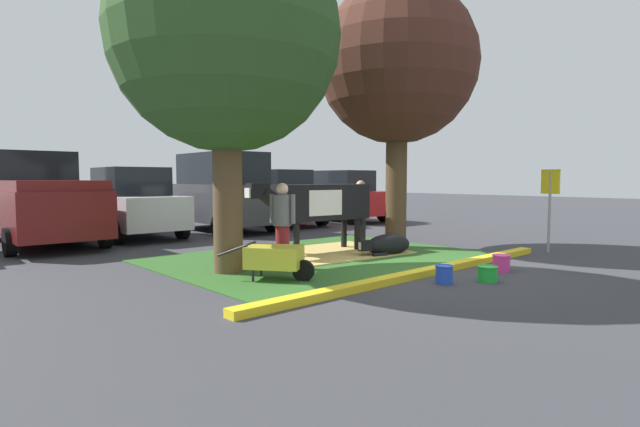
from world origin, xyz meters
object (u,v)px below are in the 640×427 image
(bucket_green, at_px, (488,273))
(sedan_red, at_px, (343,196))
(shade_tree_left, at_px, (225,38))
(parking_sign, at_px, (550,194))
(cow_holstein, at_px, (318,203))
(hatchback_white, at_px, (131,203))
(calf_lying, at_px, (387,245))
(person_visitor_near, at_px, (361,211))
(pickup_truck_maroon, at_px, (41,201))
(shade_tree_right, at_px, (397,65))
(wheelbarrow, at_px, (276,258))
(suv_dark_grey, at_px, (222,192))
(sedan_blue, at_px, (278,198))
(bucket_pink, at_px, (501,263))
(person_handler, at_px, (282,223))
(bucket_blue, at_px, (444,274))

(bucket_green, xyz_separation_m, sedan_red, (6.46, 9.87, 0.85))
(shade_tree_left, relative_size, parking_sign, 3.25)
(cow_holstein, xyz_separation_m, hatchback_white, (-1.90, 6.03, -0.17))
(cow_holstein, height_order, calf_lying, cow_holstein)
(shade_tree_left, bearing_deg, person_visitor_near, 9.83)
(calf_lying, distance_m, pickup_truck_maroon, 8.97)
(shade_tree_left, relative_size, cow_holstein, 1.98)
(shade_tree_right, xyz_separation_m, person_visitor_near, (-0.46, 0.75, -3.52))
(parking_sign, xyz_separation_m, sedan_red, (2.47, 9.19, -0.37))
(wheelbarrow, height_order, pickup_truck_maroon, pickup_truck_maroon)
(shade_tree_left, relative_size, suv_dark_grey, 1.34)
(sedan_blue, bearing_deg, person_visitor_near, -108.55)
(cow_holstein, xyz_separation_m, parking_sign, (4.03, -3.47, 0.20))
(person_visitor_near, xyz_separation_m, suv_dark_grey, (-0.60, 5.59, 0.38))
(bucket_pink, height_order, suv_dark_grey, suv_dark_grey)
(person_visitor_near, bearing_deg, wheelbarrow, -155.43)
(bucket_green, distance_m, sedan_blue, 10.94)
(hatchback_white, relative_size, sedan_red, 1.00)
(person_visitor_near, relative_size, sedan_red, 0.37)
(shade_tree_left, bearing_deg, sedan_red, 34.46)
(shade_tree_left, distance_m, bucket_green, 6.03)
(calf_lying, relative_size, hatchback_white, 0.30)
(person_visitor_near, height_order, bucket_pink, person_visitor_near)
(cow_holstein, relative_size, bucket_pink, 9.49)
(person_handler, height_order, bucket_blue, person_handler)
(bucket_blue, relative_size, bucket_green, 0.89)
(person_visitor_near, bearing_deg, sedan_red, 48.52)
(person_handler, height_order, pickup_truck_maroon, pickup_truck_maroon)
(calf_lying, distance_m, person_visitor_near, 1.68)
(calf_lying, height_order, suv_dark_grey, suv_dark_grey)
(sedan_blue, bearing_deg, parking_sign, -87.34)
(cow_holstein, distance_m, hatchback_white, 6.32)
(person_visitor_near, distance_m, suv_dark_grey, 5.64)
(shade_tree_right, relative_size, calf_lying, 4.77)
(sedan_blue, height_order, sedan_red, same)
(suv_dark_grey, bearing_deg, person_visitor_near, -83.84)
(wheelbarrow, bearing_deg, bucket_green, -43.59)
(cow_holstein, distance_m, person_visitor_near, 1.58)
(person_visitor_near, xyz_separation_m, parking_sign, (2.47, -3.60, 0.46))
(parking_sign, relative_size, bucket_blue, 6.38)
(shade_tree_right, xyz_separation_m, person_handler, (-3.82, -0.40, -3.55))
(wheelbarrow, bearing_deg, pickup_truck_maroon, 102.53)
(shade_tree_left, bearing_deg, bucket_blue, -55.90)
(shade_tree_left, xyz_separation_m, bucket_blue, (2.12, -3.13, -4.00))
(person_handler, xyz_separation_m, sedan_red, (8.30, 6.74, 0.12))
(person_visitor_near, distance_m, bucket_pink, 4.09)
(person_visitor_near, xyz_separation_m, bucket_blue, (-2.17, -3.87, -0.73))
(shade_tree_right, bearing_deg, cow_holstein, 162.88)
(wheelbarrow, distance_m, bucket_green, 3.52)
(shade_tree_left, distance_m, wheelbarrow, 3.94)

